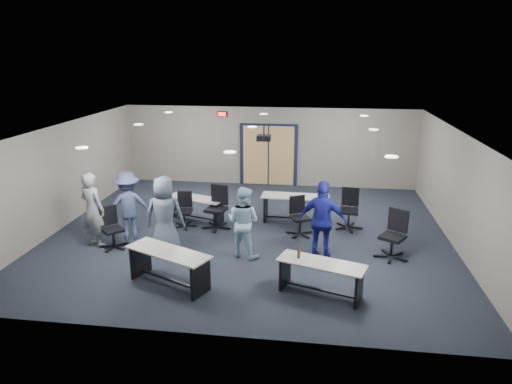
# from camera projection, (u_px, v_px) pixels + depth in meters

# --- Properties ---
(floor) EXTENTS (10.00, 10.00, 0.00)m
(floor) POSITION_uv_depth(u_px,v_px,m) (250.00, 232.00, 11.83)
(floor) COLOR black
(floor) RESTS_ON ground
(back_wall) EXTENTS (10.00, 0.04, 2.70)m
(back_wall) POSITION_uv_depth(u_px,v_px,m) (269.00, 147.00, 15.69)
(back_wall) COLOR gray
(back_wall) RESTS_ON floor
(front_wall) EXTENTS (10.00, 0.04, 2.70)m
(front_wall) POSITION_uv_depth(u_px,v_px,m) (207.00, 261.00, 7.17)
(front_wall) COLOR gray
(front_wall) RESTS_ON floor
(left_wall) EXTENTS (0.04, 9.00, 2.70)m
(left_wall) POSITION_uv_depth(u_px,v_px,m) (63.00, 176.00, 12.07)
(left_wall) COLOR gray
(left_wall) RESTS_ON floor
(right_wall) EXTENTS (0.04, 9.00, 2.70)m
(right_wall) POSITION_uv_depth(u_px,v_px,m) (458.00, 190.00, 10.79)
(right_wall) COLOR gray
(right_wall) RESTS_ON floor
(ceiling) EXTENTS (10.00, 9.00, 0.04)m
(ceiling) POSITION_uv_depth(u_px,v_px,m) (249.00, 129.00, 11.03)
(ceiling) COLOR white
(ceiling) RESTS_ON back_wall
(double_door) EXTENTS (2.00, 0.07, 2.20)m
(double_door) POSITION_uv_depth(u_px,v_px,m) (268.00, 155.00, 15.74)
(double_door) COLOR black
(double_door) RESTS_ON back_wall
(exit_sign) EXTENTS (0.32, 0.07, 0.18)m
(exit_sign) POSITION_uv_depth(u_px,v_px,m) (222.00, 114.00, 15.52)
(exit_sign) COLOR black
(exit_sign) RESTS_ON back_wall
(ceiling_projector) EXTENTS (0.35, 0.32, 0.37)m
(ceiling_projector) POSITION_uv_depth(u_px,v_px,m) (264.00, 138.00, 11.55)
(ceiling_projector) COLOR black
(ceiling_projector) RESTS_ON ceiling
(ceiling_can_lights) EXTENTS (6.24, 5.74, 0.02)m
(ceiling_can_lights) POSITION_uv_depth(u_px,v_px,m) (251.00, 129.00, 11.28)
(ceiling_can_lights) COLOR white
(ceiling_can_lights) RESTS_ON ceiling
(table_front_left) EXTENTS (1.89, 1.30, 0.73)m
(table_front_left) POSITION_uv_depth(u_px,v_px,m) (169.00, 262.00, 9.06)
(table_front_left) COLOR beige
(table_front_left) RESTS_ON floor
(table_front_right) EXTENTS (1.76, 1.06, 0.93)m
(table_front_right) POSITION_uv_depth(u_px,v_px,m) (321.00, 272.00, 8.70)
(table_front_right) COLOR beige
(table_front_right) RESTS_ON floor
(table_back_left) EXTENTS (1.70, 1.02, 0.76)m
(table_back_left) POSITION_uv_depth(u_px,v_px,m) (196.00, 205.00, 12.57)
(table_back_left) COLOR beige
(table_back_left) RESTS_ON floor
(table_back_right) EXTENTS (1.85, 0.66, 0.74)m
(table_back_right) POSITION_uv_depth(u_px,v_px,m) (295.00, 204.00, 12.46)
(table_back_right) COLOR beige
(table_back_right) RESTS_ON floor
(chair_back_a) EXTENTS (0.64, 0.64, 0.94)m
(chair_back_a) POSITION_uv_depth(u_px,v_px,m) (184.00, 210.00, 12.08)
(chair_back_a) COLOR black
(chair_back_a) RESTS_ON floor
(chair_back_b) EXTENTS (0.86, 0.86, 1.13)m
(chair_back_b) POSITION_uv_depth(u_px,v_px,m) (216.00, 208.00, 11.97)
(chair_back_b) COLOR black
(chair_back_b) RESTS_ON floor
(chair_back_c) EXTENTS (0.84, 0.84, 0.99)m
(chair_back_c) POSITION_uv_depth(u_px,v_px,m) (300.00, 217.00, 11.54)
(chair_back_c) COLOR black
(chair_back_c) RESTS_ON floor
(chair_back_d) EXTENTS (0.74, 0.74, 1.07)m
(chair_back_d) POSITION_uv_depth(u_px,v_px,m) (349.00, 209.00, 11.95)
(chair_back_d) COLOR black
(chair_back_d) RESTS_ON floor
(chair_loose_left) EXTENTS (0.88, 0.88, 1.00)m
(chair_loose_left) POSITION_uv_depth(u_px,v_px,m) (113.00, 228.00, 10.78)
(chair_loose_left) COLOR black
(chair_loose_left) RESTS_ON floor
(chair_loose_right) EXTENTS (0.96, 0.96, 1.11)m
(chair_loose_right) POSITION_uv_depth(u_px,v_px,m) (393.00, 235.00, 10.22)
(chair_loose_right) COLOR black
(chair_loose_right) RESTS_ON floor
(person_gray) EXTENTS (0.78, 0.65, 1.83)m
(person_gray) POSITION_uv_depth(u_px,v_px,m) (93.00, 210.00, 10.79)
(person_gray) COLOR gray
(person_gray) RESTS_ON floor
(person_plaid) EXTENTS (0.94, 0.65, 1.83)m
(person_plaid) POSITION_uv_depth(u_px,v_px,m) (165.00, 215.00, 10.43)
(person_plaid) COLOR #515D6F
(person_plaid) RESTS_ON floor
(person_lightblue) EXTENTS (0.97, 0.87, 1.64)m
(person_lightblue) POSITION_uv_depth(u_px,v_px,m) (243.00, 222.00, 10.29)
(person_lightblue) COLOR #B3D5ED
(person_lightblue) RESTS_ON floor
(person_navy) EXTENTS (1.14, 0.64, 1.83)m
(person_navy) POSITION_uv_depth(u_px,v_px,m) (323.00, 221.00, 10.07)
(person_navy) COLOR navy
(person_navy) RESTS_ON floor
(person_back) EXTENTS (1.28, 1.06, 1.72)m
(person_back) POSITION_uv_depth(u_px,v_px,m) (128.00, 205.00, 11.26)
(person_back) COLOR #3E4770
(person_back) RESTS_ON floor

